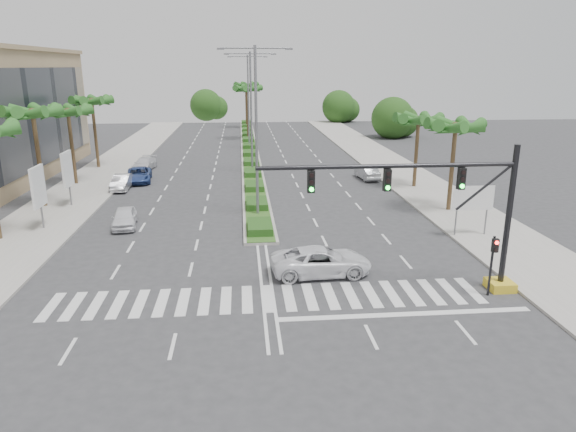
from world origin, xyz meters
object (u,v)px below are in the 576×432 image
Objects in this scene: car_right at (367,173)px; car_parked_b at (122,182)px; car_parked_a at (124,218)px; car_parked_d at (144,164)px; car_crossing at (321,261)px; car_parked_c at (139,175)px.

car_parked_b is at bearing -0.70° from car_right.
car_right is at bearing 26.46° from car_parked_a.
car_crossing is (14.37, -29.91, 0.09)m from car_parked_d.
car_parked_c reaches higher than car_parked_a.
car_parked_d is at bearing 88.65° from car_parked_a.
car_parked_b is at bearing 32.44° from car_crossing.
car_crossing is (12.16, -9.52, 0.08)m from car_parked_a.
car_parked_a is at bearing 49.09° from car_crossing.
car_parked_d is 1.12× the size of car_right.
car_parked_a is at bearing -76.15° from car_parked_d.
car_crossing is at bearing -45.59° from car_parked_a.
car_right is (22.47, -6.72, 0.01)m from car_parked_d.
car_parked_b is 0.82× the size of car_parked_c.
car_parked_a reaches higher than car_right.
car_parked_a is 24.44m from car_right.
car_parked_a is 0.97× the size of car_right.
car_parked_b is at bearing 95.41° from car_parked_a.
car_parked_a is at bearing -76.76° from car_parked_b.
car_parked_a is 15.45m from car_crossing.
car_parked_c is 21.98m from car_right.
car_right is at bearing 6.06° from car_parked_b.
car_parked_a reaches higher than car_parked_d.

